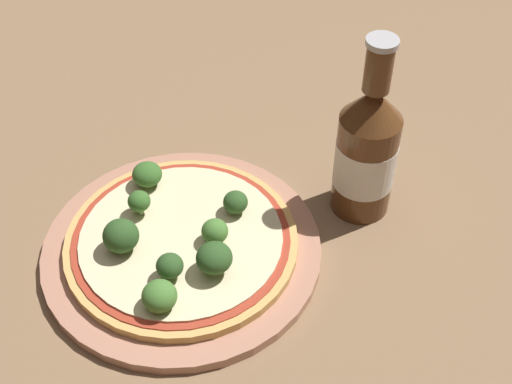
% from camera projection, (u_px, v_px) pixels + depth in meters
% --- Properties ---
extents(ground_plane, '(3.00, 3.00, 0.00)m').
position_uv_depth(ground_plane, '(205.00, 247.00, 0.74)').
color(ground_plane, '#846647').
extents(plate, '(0.29, 0.29, 0.01)m').
position_uv_depth(plate, '(182.00, 249.00, 0.73)').
color(plate, tan).
rests_on(plate, ground_plane).
extents(pizza, '(0.24, 0.24, 0.01)m').
position_uv_depth(pizza, '(181.00, 241.00, 0.72)').
color(pizza, tan).
rests_on(pizza, plate).
extents(broccoli_floret_0, '(0.04, 0.04, 0.03)m').
position_uv_depth(broccoli_floret_0, '(214.00, 258.00, 0.67)').
color(broccoli_floret_0, '#89A866').
rests_on(broccoli_floret_0, pizza).
extents(broccoli_floret_1, '(0.03, 0.03, 0.03)m').
position_uv_depth(broccoli_floret_1, '(215.00, 231.00, 0.70)').
color(broccoli_floret_1, '#89A866').
rests_on(broccoli_floret_1, pizza).
extents(broccoli_floret_2, '(0.03, 0.03, 0.03)m').
position_uv_depth(broccoli_floret_2, '(147.00, 174.00, 0.76)').
color(broccoli_floret_2, '#89A866').
rests_on(broccoli_floret_2, pizza).
extents(broccoli_floret_3, '(0.03, 0.03, 0.03)m').
position_uv_depth(broccoli_floret_3, '(159.00, 296.00, 0.65)').
color(broccoli_floret_3, '#89A866').
rests_on(broccoli_floret_3, pizza).
extents(broccoli_floret_4, '(0.02, 0.02, 0.03)m').
position_uv_depth(broccoli_floret_4, '(139.00, 202.00, 0.73)').
color(broccoli_floret_4, '#89A866').
rests_on(broccoli_floret_4, pizza).
extents(broccoli_floret_5, '(0.03, 0.03, 0.03)m').
position_uv_depth(broccoli_floret_5, '(170.00, 266.00, 0.67)').
color(broccoli_floret_5, '#89A866').
rests_on(broccoli_floret_5, pizza).
extents(broccoli_floret_6, '(0.04, 0.04, 0.04)m').
position_uv_depth(broccoli_floret_6, '(121.00, 236.00, 0.69)').
color(broccoli_floret_6, '#89A866').
rests_on(broccoli_floret_6, pizza).
extents(broccoli_floret_7, '(0.03, 0.03, 0.03)m').
position_uv_depth(broccoli_floret_7, '(235.00, 202.00, 0.73)').
color(broccoli_floret_7, '#89A866').
rests_on(broccoli_floret_7, pizza).
extents(beer_bottle, '(0.06, 0.06, 0.21)m').
position_uv_depth(beer_bottle, '(367.00, 150.00, 0.73)').
color(beer_bottle, '#563319').
rests_on(beer_bottle, ground_plane).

